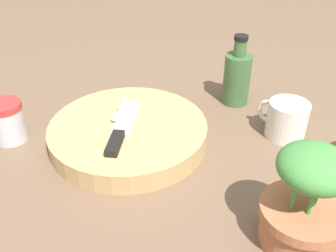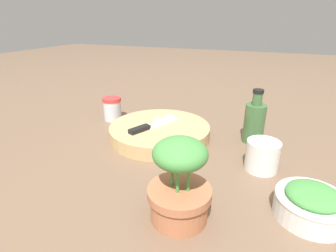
{
  "view_description": "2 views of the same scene",
  "coord_description": "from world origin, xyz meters",
  "px_view_note": "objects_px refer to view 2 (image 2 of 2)",
  "views": [
    {
      "loc": [
        0.21,
        0.54,
        0.44
      ],
      "look_at": [
        0.03,
        -0.01,
        0.06
      ],
      "focal_mm": 40.0,
      "sensor_mm": 36.0,
      "label": 1
    },
    {
      "loc": [
        -0.21,
        0.62,
        0.35
      ],
      "look_at": [
        0.06,
        -0.03,
        0.06
      ],
      "focal_mm": 28.0,
      "sensor_mm": 36.0,
      "label": 2
    }
  ],
  "objects_px": {
    "chef_knife": "(152,126)",
    "oil_bottle": "(254,121)",
    "garlic_cloves": "(165,118)",
    "coffee_mug": "(262,155)",
    "cutting_board": "(160,131)",
    "spice_jar": "(112,109)",
    "potted_herb": "(180,185)",
    "herb_bowl": "(312,203)"
  },
  "relations": [
    {
      "from": "chef_knife",
      "to": "oil_bottle",
      "type": "height_order",
      "value": "oil_bottle"
    },
    {
      "from": "chef_knife",
      "to": "cutting_board",
      "type": "bearing_deg",
      "value": 76.47
    },
    {
      "from": "garlic_cloves",
      "to": "cutting_board",
      "type": "bearing_deg",
      "value": 91.88
    },
    {
      "from": "chef_knife",
      "to": "potted_herb",
      "type": "relative_size",
      "value": 1.12
    },
    {
      "from": "coffee_mug",
      "to": "potted_herb",
      "type": "relative_size",
      "value": 0.63
    },
    {
      "from": "coffee_mug",
      "to": "oil_bottle",
      "type": "distance_m",
      "value": 0.16
    },
    {
      "from": "cutting_board",
      "to": "coffee_mug",
      "type": "height_order",
      "value": "coffee_mug"
    },
    {
      "from": "cutting_board",
      "to": "herb_bowl",
      "type": "xyz_separation_m",
      "value": [
        -0.41,
        0.22,
        0.01
      ]
    },
    {
      "from": "cutting_board",
      "to": "oil_bottle",
      "type": "distance_m",
      "value": 0.29
    },
    {
      "from": "spice_jar",
      "to": "potted_herb",
      "type": "relative_size",
      "value": 0.51
    },
    {
      "from": "garlic_cloves",
      "to": "herb_bowl",
      "type": "relative_size",
      "value": 0.61
    },
    {
      "from": "potted_herb",
      "to": "spice_jar",
      "type": "bearing_deg",
      "value": -44.18
    },
    {
      "from": "chef_knife",
      "to": "herb_bowl",
      "type": "distance_m",
      "value": 0.47
    },
    {
      "from": "oil_bottle",
      "to": "cutting_board",
      "type": "bearing_deg",
      "value": 16.91
    },
    {
      "from": "garlic_cloves",
      "to": "spice_jar",
      "type": "relative_size",
      "value": 0.97
    },
    {
      "from": "chef_knife",
      "to": "potted_herb",
      "type": "height_order",
      "value": "potted_herb"
    },
    {
      "from": "cutting_board",
      "to": "garlic_cloves",
      "type": "bearing_deg",
      "value": -88.12
    },
    {
      "from": "cutting_board",
      "to": "garlic_cloves",
      "type": "height_order",
      "value": "garlic_cloves"
    },
    {
      "from": "herb_bowl",
      "to": "oil_bottle",
      "type": "height_order",
      "value": "oil_bottle"
    },
    {
      "from": "cutting_board",
      "to": "spice_jar",
      "type": "relative_size",
      "value": 3.72
    },
    {
      "from": "cutting_board",
      "to": "potted_herb",
      "type": "height_order",
      "value": "potted_herb"
    },
    {
      "from": "spice_jar",
      "to": "coffee_mug",
      "type": "relative_size",
      "value": 0.81
    },
    {
      "from": "spice_jar",
      "to": "potted_herb",
      "type": "height_order",
      "value": "potted_herb"
    },
    {
      "from": "herb_bowl",
      "to": "spice_jar",
      "type": "xyz_separation_m",
      "value": [
        0.63,
        -0.3,
        0.01
      ]
    },
    {
      "from": "coffee_mug",
      "to": "potted_herb",
      "type": "bearing_deg",
      "value": 61.77
    },
    {
      "from": "chef_knife",
      "to": "coffee_mug",
      "type": "xyz_separation_m",
      "value": [
        -0.33,
        0.05,
        -0.01
      ]
    },
    {
      "from": "garlic_cloves",
      "to": "potted_herb",
      "type": "height_order",
      "value": "potted_herb"
    },
    {
      "from": "cutting_board",
      "to": "oil_bottle",
      "type": "bearing_deg",
      "value": -163.09
    },
    {
      "from": "garlic_cloves",
      "to": "coffee_mug",
      "type": "height_order",
      "value": "coffee_mug"
    },
    {
      "from": "garlic_cloves",
      "to": "oil_bottle",
      "type": "distance_m",
      "value": 0.28
    },
    {
      "from": "oil_bottle",
      "to": "potted_herb",
      "type": "relative_size",
      "value": 0.99
    },
    {
      "from": "herb_bowl",
      "to": "oil_bottle",
      "type": "relative_size",
      "value": 0.82
    },
    {
      "from": "spice_jar",
      "to": "potted_herb",
      "type": "distance_m",
      "value": 0.56
    },
    {
      "from": "herb_bowl",
      "to": "potted_herb",
      "type": "xyz_separation_m",
      "value": [
        0.23,
        0.1,
        0.04
      ]
    },
    {
      "from": "coffee_mug",
      "to": "potted_herb",
      "type": "distance_m",
      "value": 0.28
    },
    {
      "from": "herb_bowl",
      "to": "potted_herb",
      "type": "bearing_deg",
      "value": 22.71
    },
    {
      "from": "herb_bowl",
      "to": "oil_bottle",
      "type": "xyz_separation_m",
      "value": [
        0.13,
        -0.3,
        0.03
      ]
    },
    {
      "from": "garlic_cloves",
      "to": "spice_jar",
      "type": "distance_m",
      "value": 0.23
    },
    {
      "from": "coffee_mug",
      "to": "cutting_board",
      "type": "bearing_deg",
      "value": -13.34
    },
    {
      "from": "spice_jar",
      "to": "oil_bottle",
      "type": "height_order",
      "value": "oil_bottle"
    },
    {
      "from": "cutting_board",
      "to": "spice_jar",
      "type": "bearing_deg",
      "value": -19.22
    },
    {
      "from": "garlic_cloves",
      "to": "potted_herb",
      "type": "distance_m",
      "value": 0.4
    }
  ]
}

